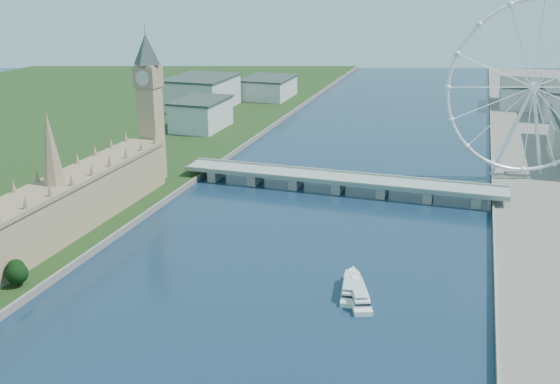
% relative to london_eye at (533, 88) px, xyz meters
% --- Properties ---
extents(parliament_range, '(24.00, 200.00, 70.00)m').
position_rel_london_eye_xyz_m(parliament_range, '(-247.98, -185.08, -49.04)').
color(parliament_range, tan).
rests_on(parliament_range, ground).
extents(big_ben, '(20.02, 20.02, 110.00)m').
position_rel_london_eye_xyz_m(big_ben, '(-247.98, -77.08, -0.95)').
color(big_ben, tan).
rests_on(big_ben, ground).
extents(westminster_bridge, '(220.00, 22.00, 9.50)m').
position_rel_london_eye_xyz_m(westminster_bridge, '(-119.98, -55.08, -60.89)').
color(westminster_bridge, gray).
rests_on(westminster_bridge, ground).
extents(london_eye, '(113.60, 39.12, 124.30)m').
position_rel_london_eye_xyz_m(london_eye, '(0.00, 0.00, 0.00)').
color(london_eye, silver).
rests_on(london_eye, ground).
extents(city_skyline, '(505.00, 280.00, 32.00)m').
position_rel_london_eye_xyz_m(city_skyline, '(-80.75, 205.00, -50.56)').
color(city_skyline, beige).
rests_on(city_skyline, ground).
extents(tour_boat_near, '(12.86, 33.29, 7.19)m').
position_rel_london_eye_xyz_m(tour_boat_near, '(-83.28, -196.47, -67.52)').
color(tour_boat_near, silver).
rests_on(tour_boat_near, ground).
extents(tour_boat_far, '(19.12, 33.48, 7.23)m').
position_rel_london_eye_xyz_m(tour_boat_far, '(-78.66, -202.40, -67.52)').
color(tour_boat_far, white).
rests_on(tour_boat_far, ground).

